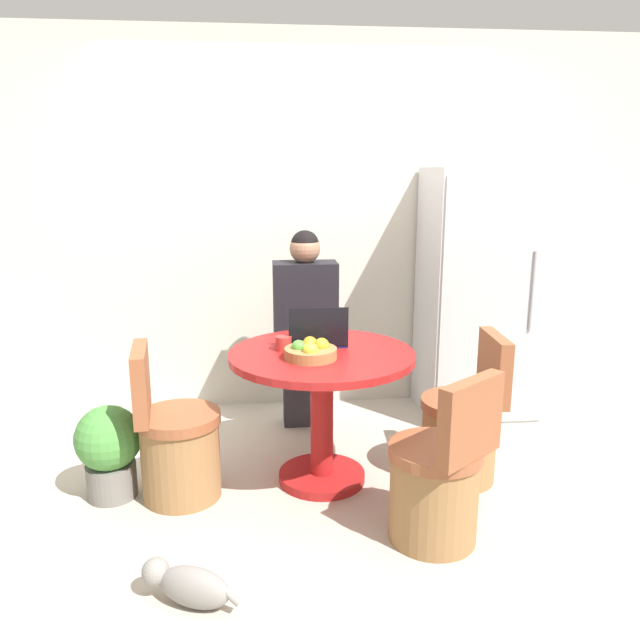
# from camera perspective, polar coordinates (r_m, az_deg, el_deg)

# --- Properties ---
(ground_plane) EXTENTS (12.00, 12.00, 0.00)m
(ground_plane) POSITION_cam_1_polar(r_m,az_deg,el_deg) (3.49, -0.59, -15.37)
(ground_plane) COLOR #B2A899
(wall_back) EXTENTS (7.00, 0.06, 2.60)m
(wall_back) POSITION_cam_1_polar(r_m,az_deg,el_deg) (4.42, -2.27, 8.57)
(wall_back) COLOR beige
(wall_back) RESTS_ON ground_plane
(refrigerator) EXTENTS (0.76, 0.63, 1.70)m
(refrigerator) POSITION_cam_1_polar(r_m,az_deg,el_deg) (4.39, 14.41, 2.20)
(refrigerator) COLOR silver
(refrigerator) RESTS_ON ground_plane
(dining_table) EXTENTS (0.99, 0.99, 0.75)m
(dining_table) POSITION_cam_1_polar(r_m,az_deg,el_deg) (3.38, 0.17, -6.35)
(dining_table) COLOR maroon
(dining_table) RESTS_ON ground_plane
(chair_near_right_corner) EXTENTS (0.50, 0.50, 0.83)m
(chair_near_right_corner) POSITION_cam_1_polar(r_m,az_deg,el_deg) (3.01, 10.70, -14.56)
(chair_near_right_corner) COLOR olive
(chair_near_right_corner) RESTS_ON ground_plane
(chair_right_side) EXTENTS (0.44, 0.43, 0.83)m
(chair_right_side) POSITION_cam_1_polar(r_m,az_deg,el_deg) (3.59, 12.89, -9.84)
(chair_right_side) COLOR olive
(chair_right_side) RESTS_ON ground_plane
(chair_left_side) EXTENTS (0.45, 0.43, 0.83)m
(chair_left_side) POSITION_cam_1_polar(r_m,az_deg,el_deg) (3.40, -13.00, -11.23)
(chair_left_side) COLOR olive
(chair_left_side) RESTS_ON ground_plane
(person_seated) EXTENTS (0.40, 0.37, 1.33)m
(person_seated) POSITION_cam_1_polar(r_m,az_deg,el_deg) (4.01, -1.40, -0.39)
(person_seated) COLOR #2D2D38
(person_seated) RESTS_ON ground_plane
(laptop) EXTENTS (0.32, 0.22, 0.23)m
(laptop) POSITION_cam_1_polar(r_m,az_deg,el_deg) (3.42, -0.25, -1.55)
(laptop) COLOR #141947
(laptop) RESTS_ON dining_table
(fruit_bowl) EXTENTS (0.27, 0.27, 0.10)m
(fruit_bowl) POSITION_cam_1_polar(r_m,az_deg,el_deg) (3.19, -0.86, -2.87)
(fruit_bowl) COLOR olive
(fruit_bowl) RESTS_ON dining_table
(coffee_cup) EXTENTS (0.09, 0.09, 0.08)m
(coffee_cup) POSITION_cam_1_polar(r_m,az_deg,el_deg) (3.33, -3.35, -2.14)
(coffee_cup) COLOR #B2332D
(coffee_cup) RESTS_ON dining_table
(cat) EXTENTS (0.41, 0.26, 0.17)m
(cat) POSITION_cam_1_polar(r_m,az_deg,el_deg) (2.74, -11.97, -22.58)
(cat) COLOR gray
(cat) RESTS_ON ground_plane
(potted_plant) EXTENTS (0.34, 0.34, 0.50)m
(potted_plant) POSITION_cam_1_polar(r_m,az_deg,el_deg) (3.50, -18.73, -11.02)
(potted_plant) COLOR slate
(potted_plant) RESTS_ON ground_plane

